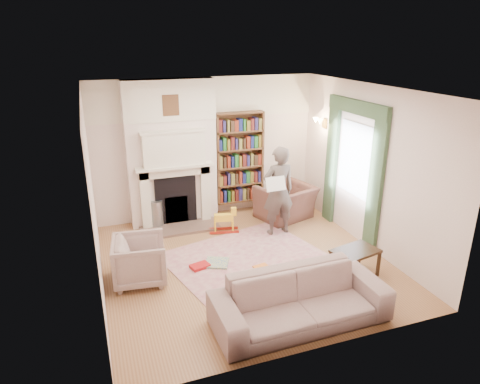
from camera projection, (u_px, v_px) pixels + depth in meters
name	position (u px, v px, depth m)	size (l,w,h in m)	color
floor	(245.00, 262.00, 7.09)	(4.50, 4.50, 0.00)	#915C3A
ceiling	(246.00, 90.00, 6.13)	(4.50, 4.50, 0.00)	white
wall_back	(207.00, 148.00, 8.60)	(4.50, 4.50, 0.00)	white
wall_front	(317.00, 245.00, 4.61)	(4.50, 4.50, 0.00)	white
wall_left	(93.00, 200.00, 5.90)	(4.50, 4.50, 0.00)	white
wall_right	(369.00, 168.00, 7.31)	(4.50, 4.50, 0.00)	white
fireplace	(172.00, 155.00, 8.19)	(1.70, 0.58, 2.80)	white
bookcase	(239.00, 158.00, 8.76)	(1.00, 0.24, 1.85)	brown
window	(355.00, 159.00, 7.65)	(0.02, 0.90, 1.30)	silver
curtain_left	(376.00, 185.00, 7.10)	(0.07, 0.32, 2.40)	#2B432B
curtain_right	(331.00, 163.00, 8.34)	(0.07, 0.32, 2.40)	#2B432B
pelmet	(357.00, 107.00, 7.31)	(0.09, 1.70, 0.24)	#2B432B
wall_sconce	(316.00, 124.00, 8.40)	(0.20, 0.24, 0.24)	gold
rug	(245.00, 258.00, 7.21)	(2.49, 1.91, 0.01)	beige
armchair_reading	(286.00, 202.00, 8.70)	(1.05, 0.91, 0.68)	brown
armchair_left	(140.00, 260.00, 6.42)	(0.76, 0.78, 0.71)	#BFB69D
sofa	(300.00, 300.00, 5.49)	(2.28, 0.89, 0.67)	gray
man_reading	(278.00, 191.00, 7.85)	(0.62, 0.40, 1.69)	#524742
newspaper	(276.00, 184.00, 7.55)	(0.37, 0.02, 0.26)	white
coffee_table	(354.00, 263.00, 6.60)	(0.70, 0.45, 0.45)	#342412
paraffin_heater	(157.00, 214.00, 8.29)	(0.24, 0.24, 0.55)	#93969A
rocking_horse	(224.00, 220.00, 8.09)	(0.56, 0.22, 0.49)	yellow
board_game	(217.00, 263.00, 7.00)	(0.37, 0.37, 0.03)	#E5D951
game_box_lid	(200.00, 266.00, 6.88)	(0.30, 0.20, 0.05)	#B41417
comic_annuals	(271.00, 269.00, 6.82)	(0.51, 0.45, 0.02)	red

